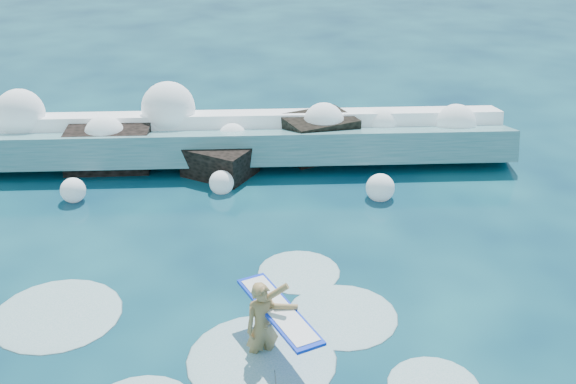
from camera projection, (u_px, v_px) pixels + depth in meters
name	position (u px, v px, depth m)	size (l,w,h in m)	color
ground	(216.00, 294.00, 14.07)	(200.00, 200.00, 0.00)	#07223E
breaking_wave	(207.00, 141.00, 19.87)	(16.56, 2.64, 1.43)	teal
rock_cluster	(207.00, 149.00, 19.59)	(7.97, 3.24, 1.29)	black
surfer_with_board	(266.00, 323.00, 12.19)	(1.44, 2.86, 1.68)	#A9824F
wave_spray	(184.00, 124.00, 19.70)	(14.90, 4.53, 2.05)	white
surf_foam	(223.00, 338.00, 12.82)	(8.55, 5.72, 0.13)	silver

